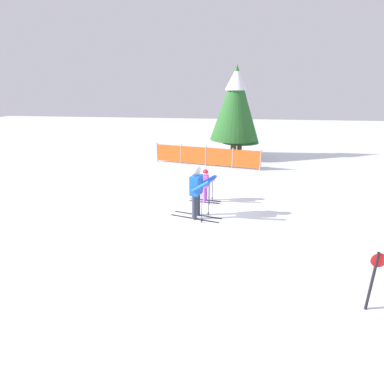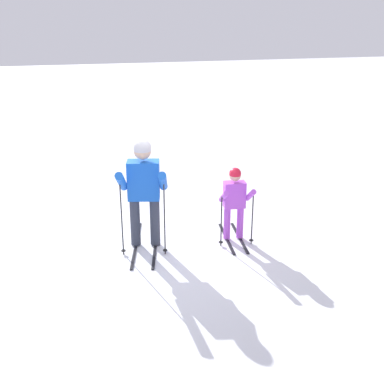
{
  "view_description": "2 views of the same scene",
  "coord_description": "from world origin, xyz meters",
  "px_view_note": "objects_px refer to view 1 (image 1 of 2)",
  "views": [
    {
      "loc": [
        0.93,
        -9.02,
        4.03
      ],
      "look_at": [
        -0.31,
        0.39,
        0.63
      ],
      "focal_mm": 28.0,
      "sensor_mm": 36.0,
      "label": 1
    },
    {
      "loc": [
        6.75,
        -1.38,
        3.47
      ],
      "look_at": [
        -0.38,
        0.61,
        0.72
      ],
      "focal_mm": 45.0,
      "sensor_mm": 36.0,
      "label": 2
    }
  ],
  "objects_px": {
    "conifer_near": "(241,113)",
    "conifer_far": "(236,102)",
    "skier_adult": "(197,187)",
    "safety_fence": "(206,156)",
    "skier_child": "(206,183)",
    "trail_marker": "(374,275)"
  },
  "relations": [
    {
      "from": "skier_adult",
      "to": "trail_marker",
      "type": "xyz_separation_m",
      "value": [
        3.69,
        -3.77,
        -0.27
      ]
    },
    {
      "from": "skier_adult",
      "to": "trail_marker",
      "type": "height_order",
      "value": "skier_adult"
    },
    {
      "from": "conifer_near",
      "to": "conifer_far",
      "type": "bearing_deg",
      "value": -140.12
    },
    {
      "from": "skier_child",
      "to": "trail_marker",
      "type": "xyz_separation_m",
      "value": [
        3.53,
        -5.19,
        0.05
      ]
    },
    {
      "from": "skier_adult",
      "to": "skier_child",
      "type": "xyz_separation_m",
      "value": [
        0.16,
        1.42,
        -0.32
      ]
    },
    {
      "from": "safety_fence",
      "to": "conifer_far",
      "type": "distance_m",
      "value": 3.62
    },
    {
      "from": "skier_adult",
      "to": "conifer_near",
      "type": "distance_m",
      "value": 9.19
    },
    {
      "from": "skier_adult",
      "to": "safety_fence",
      "type": "relative_size",
      "value": 0.31
    },
    {
      "from": "conifer_far",
      "to": "conifer_near",
      "type": "distance_m",
      "value": 0.79
    },
    {
      "from": "skier_child",
      "to": "skier_adult",
      "type": "bearing_deg",
      "value": -88.77
    },
    {
      "from": "conifer_far",
      "to": "conifer_near",
      "type": "relative_size",
      "value": 1.25
    },
    {
      "from": "safety_fence",
      "to": "conifer_near",
      "type": "xyz_separation_m",
      "value": [
        1.78,
        2.35,
        1.99
      ]
    },
    {
      "from": "skier_adult",
      "to": "trail_marker",
      "type": "distance_m",
      "value": 5.28
    },
    {
      "from": "safety_fence",
      "to": "conifer_near",
      "type": "height_order",
      "value": "conifer_near"
    },
    {
      "from": "safety_fence",
      "to": "conifer_near",
      "type": "distance_m",
      "value": 3.55
    },
    {
      "from": "conifer_far",
      "to": "conifer_near",
      "type": "height_order",
      "value": "conifer_far"
    },
    {
      "from": "safety_fence",
      "to": "conifer_far",
      "type": "relative_size",
      "value": 1.1
    },
    {
      "from": "skier_adult",
      "to": "safety_fence",
      "type": "distance_m",
      "value": 6.62
    },
    {
      "from": "skier_child",
      "to": "safety_fence",
      "type": "relative_size",
      "value": 0.22
    },
    {
      "from": "skier_adult",
      "to": "conifer_far",
      "type": "distance_m",
      "value": 8.97
    },
    {
      "from": "skier_adult",
      "to": "skier_child",
      "type": "height_order",
      "value": "skier_adult"
    },
    {
      "from": "conifer_far",
      "to": "conifer_near",
      "type": "bearing_deg",
      "value": 39.88
    }
  ]
}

